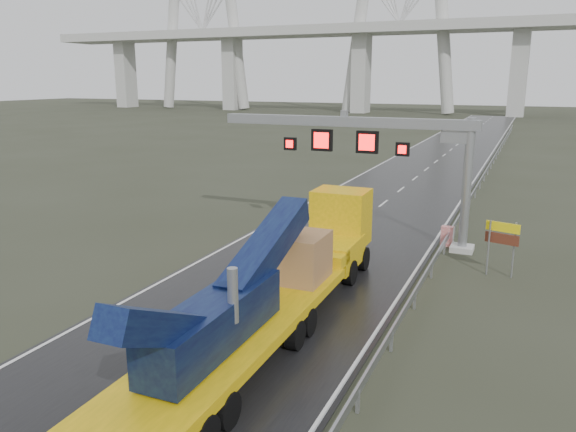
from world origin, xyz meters
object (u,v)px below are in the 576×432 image
at_px(striped_barrier, 447,236).
at_px(exit_sign_pair, 502,238).
at_px(sign_gantry, 380,144).
at_px(heavy_haul_truck, 284,276).

bearing_deg(striped_barrier, exit_sign_pair, -49.52).
height_order(sign_gantry, exit_sign_pair, sign_gantry).
relative_size(heavy_haul_truck, exit_sign_pair, 7.46).
distance_m(exit_sign_pair, striped_barrier, 5.23).
bearing_deg(sign_gantry, heavy_haul_truck, -92.10).
bearing_deg(sign_gantry, exit_sign_pair, -26.35).
distance_m(sign_gantry, striped_barrier, 6.40).
bearing_deg(heavy_haul_truck, striped_barrier, 70.46).
height_order(sign_gantry, striped_barrier, sign_gantry).
xyz_separation_m(heavy_haul_truck, striped_barrier, (4.34, 12.76, -1.24)).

